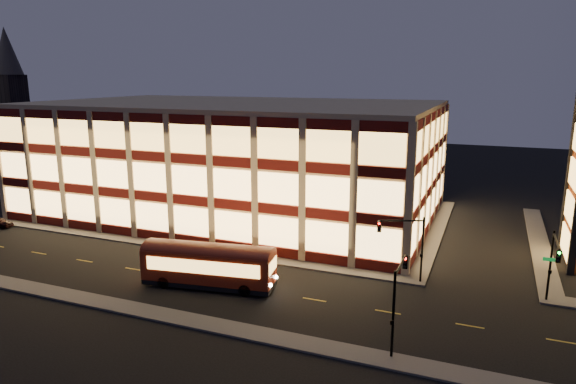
% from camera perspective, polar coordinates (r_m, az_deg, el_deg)
% --- Properties ---
extents(ground, '(200.00, 200.00, 0.00)m').
position_cam_1_polar(ground, '(54.42, -11.13, -6.57)').
color(ground, black).
rests_on(ground, ground).
extents(sidewalk_office_south, '(54.00, 2.00, 0.15)m').
position_cam_1_polar(sidewalk_office_south, '(56.80, -13.13, -5.76)').
color(sidewalk_office_south, '#514F4C').
rests_on(sidewalk_office_south, ground).
extents(sidewalk_office_east, '(2.00, 30.00, 0.15)m').
position_cam_1_polar(sidewalk_office_east, '(62.61, 16.04, -4.18)').
color(sidewalk_office_east, '#514F4C').
rests_on(sidewalk_office_east, ground).
extents(sidewalk_tower_west, '(2.00, 30.00, 0.15)m').
position_cam_1_polar(sidewalk_tower_west, '(62.61, 26.12, -5.02)').
color(sidewalk_tower_west, '#514F4C').
rests_on(sidewalk_tower_west, ground).
extents(sidewalk_near, '(100.00, 2.00, 0.15)m').
position_cam_1_polar(sidewalk_near, '(44.90, -20.34, -11.34)').
color(sidewalk_near, '#514F4C').
rests_on(sidewalk_near, ground).
extents(office_building, '(50.45, 30.45, 14.50)m').
position_cam_1_polar(office_building, '(68.29, -5.73, 3.83)').
color(office_building, tan).
rests_on(office_building, ground).
extents(church_tower, '(5.00, 5.00, 18.00)m').
position_cam_1_polar(church_tower, '(128.98, -28.17, 7.40)').
color(church_tower, '#2D2621').
rests_on(church_tower, ground).
extents(church_spire, '(6.00, 6.00, 10.00)m').
position_cam_1_polar(church_spire, '(128.78, -28.84, 13.59)').
color(church_spire, '#4C473F').
rests_on(church_spire, church_tower).
extents(traffic_signal_far, '(3.79, 1.87, 6.00)m').
position_cam_1_polar(traffic_signal_far, '(45.59, 13.04, -5.05)').
color(traffic_signal_far, black).
rests_on(traffic_signal_far, ground).
extents(traffic_signal_right, '(1.20, 4.37, 6.00)m').
position_cam_1_polar(traffic_signal_right, '(44.62, 27.40, -6.62)').
color(traffic_signal_right, black).
rests_on(traffic_signal_right, ground).
extents(traffic_signal_near, '(0.32, 4.45, 6.00)m').
position_cam_1_polar(traffic_signal_near, '(34.95, 12.15, -10.60)').
color(traffic_signal_near, black).
rests_on(traffic_signal_near, ground).
extents(trolley_bus, '(11.70, 4.55, 3.86)m').
position_cam_1_polar(trolley_bus, '(44.96, -8.82, -7.79)').
color(trolley_bus, maroon).
rests_on(trolley_bus, ground).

